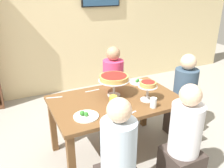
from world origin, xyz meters
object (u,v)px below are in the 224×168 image
beer_glass_amber_tall (113,103)px  salad_plate_far_diner (86,116)px  dining_table (116,107)px  personal_pizza_stand (148,86)px  diner_far_right (113,90)px  deep_dish_pizza_stand (114,79)px  cutlery_fork_near (54,97)px  cutlery_knife_near (130,114)px  cutlery_fork_far (92,91)px  diner_head_east (183,102)px  water_glass_clear_near (153,103)px  salad_plate_near_diner (138,82)px  diner_near_left (118,168)px  diner_near_right (183,148)px

beer_glass_amber_tall → salad_plate_far_diner: bearing=-177.9°
dining_table → personal_pizza_stand: bearing=-29.4°
diner_far_right → deep_dish_pizza_stand: (-0.31, -0.65, 0.46)m
diner_far_right → cutlery_fork_near: size_ratio=6.39×
cutlery_knife_near → cutlery_fork_far: (-0.13, 0.70, 0.00)m
diner_head_east → water_glass_clear_near: bearing=24.0°
cutlery_fork_near → cutlery_knife_near: (0.59, -0.71, 0.00)m
salad_plate_near_diner → diner_near_left: bearing=-128.1°
deep_dish_pizza_stand → salad_plate_near_diner: 0.54m
deep_dish_pizza_stand → salad_plate_far_diner: 0.60m
cutlery_fork_far → beer_glass_amber_tall: bearing=92.3°
diner_far_right → salad_plate_far_diner: (-0.78, -0.97, 0.26)m
salad_plate_near_diner → water_glass_clear_near: size_ratio=2.10×
personal_pizza_stand → salad_plate_far_diner: bearing=-176.2°
cutlery_fork_near → water_glass_clear_near: bearing=156.2°
diner_far_right → salad_plate_near_diner: size_ratio=5.16×
salad_plate_far_diner → cutlery_fork_far: size_ratio=1.38×
water_glass_clear_near → cutlery_fork_far: water_glass_clear_near is taller
diner_near_left → salad_plate_far_diner: size_ratio=4.62×
diner_near_left → beer_glass_amber_tall: bearing=-21.5°
diner_near_left → water_glass_clear_near: size_ratio=10.82×
dining_table → salad_plate_near_diner: 0.59m
diner_near_left → salad_plate_near_diner: size_ratio=5.16×
diner_head_east → cutlery_knife_near: 1.12m
diner_near_left → water_glass_clear_near: (0.62, 0.40, 0.30)m
diner_near_left → personal_pizza_stand: bearing=-48.8°
salad_plate_far_diner → cutlery_fork_far: salad_plate_far_diner is taller
diner_near_right → salad_plate_near_diner: bearing=-7.6°
diner_head_east → salad_plate_near_diner: bearing=-32.1°
salad_plate_far_diner → cutlery_fork_far: (0.29, 0.55, -0.01)m
dining_table → cutlery_fork_far: (-0.16, 0.33, 0.10)m
dining_table → cutlery_fork_far: size_ratio=8.01×
diner_near_left → beer_glass_amber_tall: size_ratio=7.21×
diner_head_east → cutlery_fork_far: size_ratio=6.39×
diner_far_right → cutlery_fork_far: size_ratio=6.39×
personal_pizza_stand → cutlery_fork_near: (-0.92, 0.52, -0.17)m
dining_table → deep_dish_pizza_stand: 0.32m
diner_near_left → deep_dish_pizza_stand: diner_near_left is taller
beer_glass_amber_tall → personal_pizza_stand: bearing=4.9°
dining_table → cutlery_knife_near: 0.38m
diner_near_left → diner_far_right: bearing=-24.5°
dining_table → cutlery_fork_far: cutlery_fork_far is taller
water_glass_clear_near → diner_far_right: bearing=86.7°
salad_plate_far_diner → cutlery_fork_far: 0.62m
personal_pizza_stand → beer_glass_amber_tall: bearing=-175.1°
diner_far_right → personal_pizza_stand: size_ratio=5.11×
diner_far_right → salad_plate_near_diner: bearing=19.4°
beer_glass_amber_tall → water_glass_clear_near: 0.43m
diner_far_right → cutlery_fork_near: 1.06m
deep_dish_pizza_stand → beer_glass_amber_tall: size_ratio=2.25×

